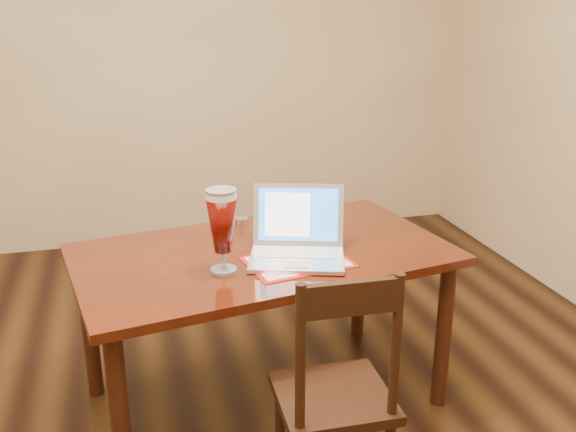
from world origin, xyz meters
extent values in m
cube|color=tan|center=(0.00, 2.50, 1.35)|extent=(4.50, 0.01, 2.70)
cube|color=#471609|center=(0.34, 0.43, 0.67)|extent=(1.60, 1.07, 0.04)
cylinder|color=#36150D|center=(-0.25, -0.02, 0.33)|extent=(0.06, 0.06, 0.66)
cylinder|color=#36150D|center=(1.06, 0.21, 0.33)|extent=(0.06, 0.06, 0.66)
cylinder|color=#36150D|center=(-0.37, 0.66, 0.33)|extent=(0.06, 0.06, 0.66)
cylinder|color=#36150D|center=(0.94, 0.88, 0.33)|extent=(0.06, 0.06, 0.66)
cube|color=#A7150F|center=(0.45, 0.28, 0.69)|extent=(0.43, 0.34, 0.00)
cube|color=silver|center=(0.45, 0.28, 0.70)|extent=(0.39, 0.30, 0.00)
cube|color=silver|center=(0.44, 0.28, 0.70)|extent=(0.42, 0.35, 0.02)
cube|color=silver|center=(0.46, 0.33, 0.71)|extent=(0.32, 0.20, 0.00)
cube|color=#ACACB0|center=(0.42, 0.21, 0.71)|extent=(0.11, 0.09, 0.00)
cube|color=silver|center=(0.49, 0.43, 0.83)|extent=(0.36, 0.18, 0.24)
cube|color=blue|center=(0.49, 0.42, 0.83)|extent=(0.32, 0.15, 0.20)
cube|color=white|center=(0.45, 0.43, 0.84)|extent=(0.19, 0.10, 0.17)
cylinder|color=silver|center=(0.16, 0.27, 0.70)|extent=(0.10, 0.10, 0.01)
cylinder|color=silver|center=(0.16, 0.27, 0.74)|extent=(0.02, 0.02, 0.07)
cylinder|color=white|center=(0.16, 0.27, 0.99)|extent=(0.11, 0.11, 0.02)
cylinder|color=silver|center=(0.16, 0.27, 1.00)|extent=(0.11, 0.11, 0.01)
cylinder|color=white|center=(0.21, 0.70, 0.71)|extent=(0.06, 0.06, 0.04)
cylinder|color=white|center=(0.31, 0.73, 0.71)|extent=(0.06, 0.06, 0.04)
cube|color=black|center=(0.44, -0.17, 0.38)|extent=(0.39, 0.37, 0.04)
cylinder|color=black|center=(0.30, -0.02, 0.18)|extent=(0.04, 0.04, 0.37)
cylinder|color=black|center=(0.60, -0.03, 0.18)|extent=(0.04, 0.04, 0.37)
cylinder|color=black|center=(0.29, -0.31, 0.64)|extent=(0.03, 0.03, 0.48)
cylinder|color=black|center=(0.59, -0.32, 0.64)|extent=(0.03, 0.03, 0.48)
cube|color=black|center=(0.44, -0.31, 0.82)|extent=(0.30, 0.04, 0.11)
camera|label=1|loc=(-0.17, -1.90, 1.66)|focal=40.00mm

